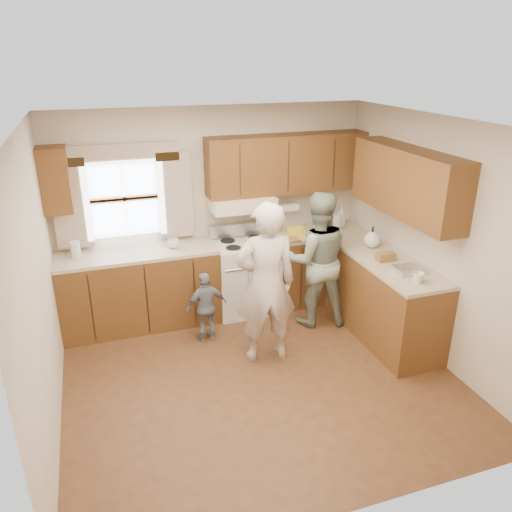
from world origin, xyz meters
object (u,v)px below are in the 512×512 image
object	(u,v)px
woman_right	(317,260)
child	(206,307)
woman_left	(266,284)
stove	(245,275)

from	to	relation	value
woman_right	child	size ratio (longest dim) A/B	1.96
woman_left	woman_right	xyz separation A→B (m)	(0.83, 0.55, -0.06)
child	stove	bearing A→B (deg)	-143.61
stove	woman_left	xyz separation A→B (m)	(-0.13, -1.13, 0.40)
woman_right	child	xyz separation A→B (m)	(-1.33, 0.00, -0.40)
stove	child	distance (m)	0.86
stove	woman_right	xyz separation A→B (m)	(0.70, -0.59, 0.35)
stove	woman_right	world-z (taller)	woman_right
stove	woman_left	world-z (taller)	woman_left
woman_right	child	world-z (taller)	woman_right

